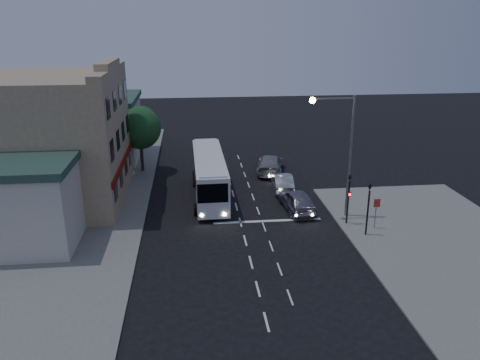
{
  "coord_description": "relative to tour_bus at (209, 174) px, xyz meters",
  "views": [
    {
      "loc": [
        -3.36,
        -29.21,
        14.12
      ],
      "look_at": [
        0.3,
        5.11,
        2.2
      ],
      "focal_mm": 35.0,
      "sensor_mm": 36.0,
      "label": 1
    }
  ],
  "objects": [
    {
      "name": "traffic_signal_main",
      "position": [
        9.59,
        -6.94,
        0.5
      ],
      "size": [
        0.25,
        0.35,
        4.1
      ],
      "color": "black",
      "rests_on": "sidewalk_near"
    },
    {
      "name": "traffic_signal_side",
      "position": [
        10.29,
        -8.92,
        0.5
      ],
      "size": [
        0.18,
        0.15,
        4.1
      ],
      "color": "black",
      "rests_on": "sidewalk_near"
    },
    {
      "name": "road_markings",
      "position": [
        3.28,
        -4.41,
        -1.91
      ],
      "size": [
        8.0,
        30.55,
        0.01
      ],
      "color": "silver",
      "rests_on": "ground"
    },
    {
      "name": "car_sedan_a",
      "position": [
        6.34,
        0.7,
        -1.17
      ],
      "size": [
        1.9,
        4.64,
        1.49
      ],
      "primitive_type": "imported",
      "rotation": [
        0.0,
        0.0,
        3.07
      ],
      "color": "#BABABA",
      "rests_on": "ground"
    },
    {
      "name": "street_tree",
      "position": [
        -6.22,
        7.31,
        2.58
      ],
      "size": [
        4.0,
        4.0,
        6.2
      ],
      "color": "black",
      "rests_on": "sidewalk_far"
    },
    {
      "name": "ground",
      "position": [
        1.99,
        -7.72,
        -1.92
      ],
      "size": [
        120.0,
        120.0,
        0.0
      ],
      "primitive_type": "plane",
      "color": "black"
    },
    {
      "name": "regulatory_sign",
      "position": [
        11.29,
        -7.95,
        -0.32
      ],
      "size": [
        0.45,
        0.12,
        2.2
      ],
      "color": "slate",
      "rests_on": "sidewalk_near"
    },
    {
      "name": "car_suv",
      "position": [
        6.58,
        -3.92,
        -1.08
      ],
      "size": [
        2.37,
        5.05,
        1.67
      ],
      "primitive_type": "imported",
      "rotation": [
        0.0,
        0.0,
        3.23
      ],
      "color": "gray",
      "rests_on": "ground"
    },
    {
      "name": "low_building_south",
      "position": [
        -12.51,
        -8.22,
        1.08
      ],
      "size": [
        7.4,
        5.4,
        5.7
      ],
      "color": "beige",
      "rests_on": "sidewalk_far"
    },
    {
      "name": "main_building",
      "position": [
        -11.97,
        0.28,
        3.24
      ],
      "size": [
        10.12,
        12.0,
        11.0
      ],
      "color": "#9A7C5F",
      "rests_on": "sidewalk_far"
    },
    {
      "name": "tour_bus",
      "position": [
        0.0,
        0.0,
        0.0
      ],
      "size": [
        2.75,
        11.61,
        3.55
      ],
      "rotation": [
        0.0,
        0.0,
        0.01
      ],
      "color": "white",
      "rests_on": "ground"
    },
    {
      "name": "low_building_north",
      "position": [
        -11.51,
        12.28,
        1.47
      ],
      "size": [
        9.4,
        9.4,
        6.5
      ],
      "color": "beige",
      "rests_on": "sidewalk_far"
    },
    {
      "name": "sidewalk_near",
      "position": [
        14.99,
        -11.72,
        -1.86
      ],
      "size": [
        12.0,
        24.0,
        0.12
      ],
      "primitive_type": "cube",
      "color": "slate",
      "rests_on": "ground"
    },
    {
      "name": "car_sedan_b",
      "position": [
        6.13,
        5.75,
        -1.08
      ],
      "size": [
        3.59,
        6.14,
        1.67
      ],
      "primitive_type": "imported",
      "rotation": [
        0.0,
        0.0,
        2.91
      ],
      "color": "#9E9E9E",
      "rests_on": "ground"
    },
    {
      "name": "sidewalk_far",
      "position": [
        -11.01,
        0.28,
        -1.86
      ],
      "size": [
        12.0,
        50.0,
        0.12
      ],
      "primitive_type": "cube",
      "color": "slate",
      "rests_on": "ground"
    },
    {
      "name": "streetlight",
      "position": [
        9.33,
        -5.52,
        3.81
      ],
      "size": [
        3.32,
        0.44,
        9.0
      ],
      "color": "slate",
      "rests_on": "sidewalk_near"
    }
  ]
}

